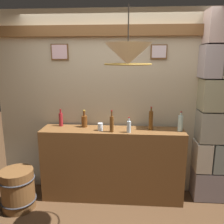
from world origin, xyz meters
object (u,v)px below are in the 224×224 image
liquor_bottle_rye (129,127)px  glass_tumbler_rocks (100,127)px  liquor_bottle_mezcal (84,121)px  pendant_lamp (128,55)px  liquor_bottle_amaro (180,123)px  wooden_barrel (18,189)px  liquor_bottle_port (151,120)px  liquor_bottle_tequila (61,119)px  liquor_bottle_vodka (111,124)px

liquor_bottle_rye → glass_tumbler_rocks: bearing=171.2°
liquor_bottle_mezcal → pendant_lamp: bearing=-53.4°
liquor_bottle_amaro → wooden_barrel: 2.28m
liquor_bottle_port → glass_tumbler_rocks: (-0.66, -0.08, -0.08)m
liquor_bottle_rye → pendant_lamp: pendant_lamp is taller
liquor_bottle_mezcal → liquor_bottle_rye: liquor_bottle_mezcal is taller
pendant_lamp → wooden_barrel: 2.23m
liquor_bottle_rye → pendant_lamp: bearing=-91.9°
liquor_bottle_amaro → liquor_bottle_tequila: size_ratio=1.08×
liquor_bottle_amaro → glass_tumbler_rocks: liquor_bottle_amaro is taller
liquor_bottle_amaro → liquor_bottle_mezcal: bearing=176.0°
glass_tumbler_rocks → pendant_lamp: pendant_lamp is taller
liquor_bottle_amaro → pendant_lamp: 1.30m
liquor_bottle_tequila → liquor_bottle_rye: (0.95, -0.22, -0.02)m
liquor_bottle_tequila → pendant_lamp: 1.51m
liquor_bottle_tequila → liquor_bottle_port: bearing=-4.1°
liquor_bottle_vodka → liquor_bottle_amaro: bearing=6.8°
liquor_bottle_mezcal → liquor_bottle_rye: size_ratio=1.17×
liquor_bottle_port → liquor_bottle_tequila: 1.24m
wooden_barrel → liquor_bottle_rye: bearing=8.9°
liquor_bottle_mezcal → liquor_bottle_rye: bearing=-18.3°
liquor_bottle_tequila → wooden_barrel: (-0.48, -0.45, -0.83)m
liquor_bottle_amaro → liquor_bottle_port: (-0.38, 0.02, 0.02)m
liquor_bottle_tequila → wooden_barrel: size_ratio=0.46×
glass_tumbler_rocks → wooden_barrel: glass_tumbler_rocks is taller
wooden_barrel → glass_tumbler_rocks: bearing=14.9°
liquor_bottle_rye → glass_tumbler_rocks: (-0.37, 0.06, -0.03)m
liquor_bottle_mezcal → liquor_bottle_amaro: (1.28, -0.09, 0.02)m
liquor_bottle_tequila → liquor_bottle_rye: bearing=-13.3°
liquor_bottle_rye → liquor_bottle_vodka: 0.23m
glass_tumbler_rocks → liquor_bottle_rye: bearing=-8.8°
liquor_bottle_port → glass_tumbler_rocks: bearing=-173.2°
liquor_bottle_amaro → pendant_lamp: bearing=-134.1°
liquor_bottle_mezcal → liquor_bottle_amaro: liquor_bottle_amaro is taller
liquor_bottle_amaro → liquor_bottle_vodka: (-0.89, -0.11, 0.00)m
pendant_lamp → wooden_barrel: (-1.41, 0.37, -1.69)m
liquor_bottle_amaro → liquor_bottle_tequila: liquor_bottle_amaro is taller
liquor_bottle_rye → liquor_bottle_vodka: bearing=178.1°
pendant_lamp → liquor_bottle_vodka: bearing=108.7°
liquor_bottle_mezcal → liquor_bottle_tequila: size_ratio=0.98×
liquor_bottle_tequila → liquor_bottle_rye: liquor_bottle_tequila is taller
liquor_bottle_amaro → liquor_bottle_vodka: bearing=-173.2°
wooden_barrel → liquor_bottle_port: bearing=11.9°
liquor_bottle_tequila → liquor_bottle_amaro: bearing=-3.9°
liquor_bottle_amaro → liquor_bottle_rye: (-0.67, -0.11, -0.03)m
liquor_bottle_tequila → wooden_barrel: 1.06m
liquor_bottle_mezcal → liquor_bottle_tequila: (-0.33, 0.02, 0.01)m
liquor_bottle_port → liquor_bottle_tequila: liquor_bottle_port is taller
liquor_bottle_port → glass_tumbler_rocks: liquor_bottle_port is taller
liquor_bottle_mezcal → pendant_lamp: pendant_lamp is taller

